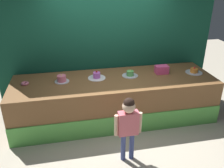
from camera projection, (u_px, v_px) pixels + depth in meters
ground_plane at (121, 134)px, 4.42m from camera, size 12.00×12.00×0.00m
stage_platform at (115, 99)px, 4.77m from camera, size 3.94×1.22×0.86m
curtain_backdrop at (108, 41)px, 4.97m from camera, size 4.60×0.08×2.85m
child_figure at (128, 121)px, 3.53m from camera, size 0.43×0.20×1.11m
pink_box at (162, 69)px, 4.83m from camera, size 0.26×0.17×0.16m
donut at (25, 83)px, 4.35m from camera, size 0.14×0.14×0.04m
cake_far_left at (62, 79)px, 4.46m from camera, size 0.28×0.28×0.17m
cake_center_left at (97, 76)px, 4.61m from camera, size 0.34×0.34×0.16m
cake_center_right at (130, 74)px, 4.72m from camera, size 0.32×0.32×0.15m
cake_far_right at (194, 71)px, 4.87m from camera, size 0.34×0.34×0.13m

